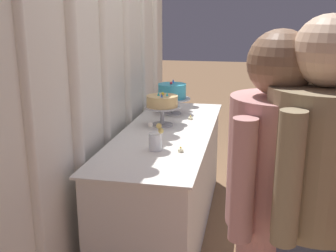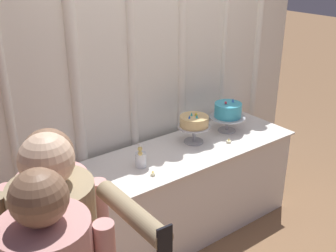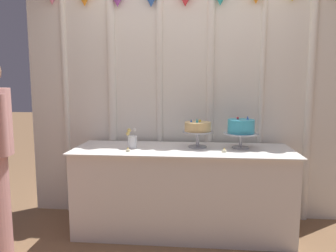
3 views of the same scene
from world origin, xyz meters
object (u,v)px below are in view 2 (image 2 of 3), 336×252
cake_table (186,190)px  flower_vase (141,159)px  tealight_near_left (229,142)px  cake_display_nearright (228,112)px  tealight_far_left (153,174)px  cake_display_nearleft (194,123)px

cake_table → flower_vase: flower_vase is taller
cake_table → flower_vase: (-0.47, -0.02, 0.47)m
cake_table → tealight_near_left: (0.37, -0.12, 0.41)m
cake_display_nearright → tealight_near_left: size_ratio=7.59×
tealight_far_left → cake_display_nearleft: bearing=22.5°
flower_vase → tealight_near_left: size_ratio=4.46×
cake_display_nearleft → cake_display_nearright: 0.39m
flower_vase → tealight_far_left: bearing=-91.3°
tealight_far_left → tealight_near_left: size_ratio=0.89×
cake_display_nearright → tealight_near_left: (-0.16, -0.19, -0.18)m
flower_vase → tealight_far_left: (-0.00, -0.16, -0.06)m
cake_display_nearright → tealight_near_left: cake_display_nearright is taller
tealight_far_left → flower_vase: bearing=88.7°
cake_display_nearleft → cake_display_nearright: bearing=-0.3°
cake_table → cake_display_nearright: size_ratio=6.26×
cake_display_nearleft → tealight_far_left: 0.68m
cake_display_nearright → flower_vase: size_ratio=1.70×
flower_vase → tealight_near_left: 0.84m
cake_display_nearleft → tealight_near_left: bearing=-39.5°
cake_table → tealight_far_left: bearing=-158.7°
cake_display_nearright → tealight_near_left: bearing=-130.8°
tealight_near_left → cake_table: bearing=161.5°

